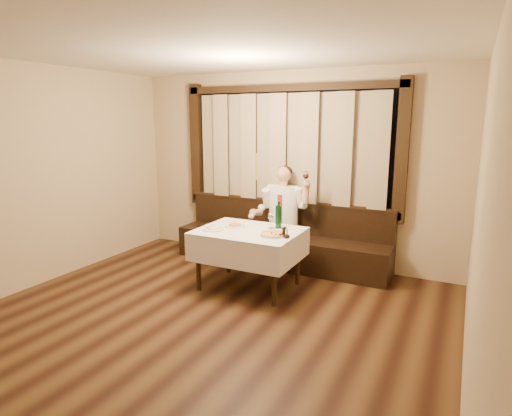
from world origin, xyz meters
The scene contains 10 objects.
room centered at (0.00, 0.97, 1.50)m, with size 5.01×6.01×2.81m.
banquette centered at (0.00, 2.72, 0.31)m, with size 3.20×0.61×0.94m.
dining_table centered at (0.00, 1.70, 0.65)m, with size 1.27×0.97×0.76m.
pizza centered at (0.38, 1.60, 0.77)m, with size 0.33×0.33×0.03m.
pasta_red centered at (-0.24, 1.77, 0.79)m, with size 0.26×0.26×0.09m.
pasta_cream centered at (-0.40, 1.51, 0.79)m, with size 0.28×0.28×0.09m.
green_bottle centered at (0.29, 1.95, 0.91)m, with size 0.08×0.08×0.36m.
table_wine_glass centered at (0.21, 1.89, 0.90)m, with size 0.08×0.08×0.20m.
cruet_caddy centered at (0.53, 1.58, 0.80)m, with size 0.13×0.09×0.13m.
seated_man centered at (0.05, 2.63, 0.84)m, with size 0.82×0.61×1.46m.
Camera 1 is at (2.40, -2.88, 2.12)m, focal length 30.00 mm.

